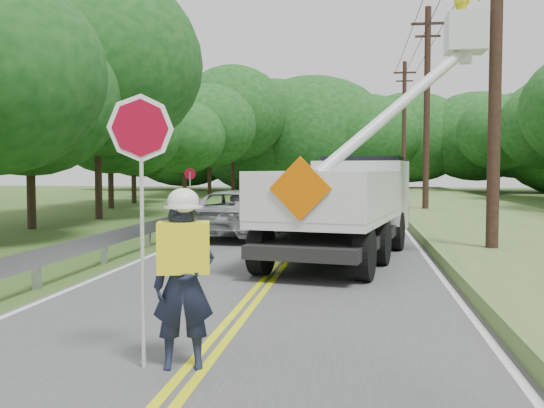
# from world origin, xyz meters

# --- Properties ---
(ground) EXTENTS (140.00, 140.00, 0.00)m
(ground) POSITION_xyz_m (0.00, 0.00, 0.00)
(ground) COLOR #30501D
(ground) RESTS_ON ground
(road) EXTENTS (7.20, 96.00, 0.03)m
(road) POSITION_xyz_m (0.00, 14.00, 0.01)
(road) COLOR #49494B
(road) RESTS_ON ground
(guardrail) EXTENTS (0.18, 48.00, 0.77)m
(guardrail) POSITION_xyz_m (-4.02, 14.91, 0.55)
(guardrail) COLOR #A5A7AD
(guardrail) RESTS_ON ground
(utility_poles) EXTENTS (1.60, 43.30, 10.00)m
(utility_poles) POSITION_xyz_m (5.00, 17.02, 5.27)
(utility_poles) COLOR black
(utility_poles) RESTS_ON ground
(tall_grass_verge) EXTENTS (7.00, 96.00, 0.30)m
(tall_grass_verge) POSITION_xyz_m (7.10, 14.00, 0.15)
(tall_grass_verge) COLOR #4E6B34
(tall_grass_verge) RESTS_ON ground
(treeline_left) EXTENTS (11.04, 55.41, 11.71)m
(treeline_left) POSITION_xyz_m (-10.17, 29.01, 6.02)
(treeline_left) COLOR #332319
(treeline_left) RESTS_ON ground
(treeline_horizon) EXTENTS (56.58, 15.02, 12.52)m
(treeline_horizon) POSITION_xyz_m (0.76, 56.15, 5.50)
(treeline_horizon) COLOR #104013
(treeline_horizon) RESTS_ON ground
(flagger) EXTENTS (1.13, 0.59, 3.01)m
(flagger) POSITION_xyz_m (-0.14, 0.03, 1.09)
(flagger) COLOR #191E33
(flagger) RESTS_ON road
(bucket_truck) EXTENTS (5.30, 7.69, 7.13)m
(bucket_truck) POSITION_xyz_m (1.74, 9.47, 1.61)
(bucket_truck) COLOR black
(bucket_truck) RESTS_ON road
(suv_silver) EXTENTS (3.24, 5.76, 1.52)m
(suv_silver) POSITION_xyz_m (-2.04, 13.11, 0.78)
(suv_silver) COLOR #B6B9BD
(suv_silver) RESTS_ON road
(suv_darkgrey) EXTENTS (3.80, 6.24, 1.69)m
(suv_darkgrey) POSITION_xyz_m (-1.46, 26.84, 0.87)
(suv_darkgrey) COLOR #323538
(suv_darkgrey) RESTS_ON road
(stop_sign_permanent) EXTENTS (0.48, 0.06, 2.27)m
(stop_sign_permanent) POSITION_xyz_m (-5.05, 17.71, 1.48)
(stop_sign_permanent) COLOR #A5A7AD
(stop_sign_permanent) RESTS_ON ground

